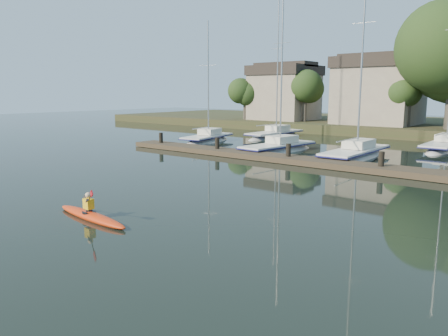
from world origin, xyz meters
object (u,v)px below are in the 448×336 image
Objects in this scene: sailboat_0 at (207,144)px; sailboat_6 at (445,152)px; sailboat_1 at (278,154)px; kayak at (91,214)px; sailboat_5 at (275,139)px; dock at (331,164)px; sailboat_2 at (355,161)px.

sailboat_0 is 0.76× the size of sailboat_6.
sailboat_1 reaches higher than sailboat_0.
sailboat_5 reaches higher than kayak.
sailboat_0 is (-12.78, 20.89, -0.36)m from kayak.
sailboat_5 is (2.64, 7.15, 0.01)m from sailboat_0.
sailboat_5 reaches higher than dock.
sailboat_2 is 14.22m from sailboat_5.
kayak is 15.68m from dock.
kayak is 24.50m from sailboat_0.
sailboat_0 is 7.62m from sailboat_5.
sailboat_1 is at bearing -174.61° from sailboat_2.
sailboat_5 is (-10.15, 28.04, -0.35)m from kayak.
dock is at bearing 86.95° from kayak.
sailboat_2 is 9.72m from sailboat_6.
sailboat_6 is (17.98, 8.07, 0.01)m from sailboat_0.
sailboat_2 is (5.85, 0.60, -0.00)m from sailboat_1.
sailboat_2 is (1.55, 19.95, -0.35)m from kayak.
sailboat_6 is (3.36, 13.39, -0.39)m from dock.
sailboat_1 reaches higher than dock.
sailboat_2 is at bearing -14.99° from sailboat_0.
sailboat_6 is at bearing 67.46° from sailboat_2.
sailboat_0 is at bearing 175.73° from sailboat_2.
kayak is 19.82m from sailboat_1.
sailboat_6 reaches higher than sailboat_0.
sailboat_1 is (8.48, -1.55, 0.01)m from sailboat_0.
dock is 2.46× the size of sailboat_1.
sailboat_1 reaches higher than kayak.
kayak is 0.27× the size of sailboat_6.
sailboat_2 is at bearing 89.25° from kayak.
sailboat_6 reaches higher than dock.
sailboat_5 is at bearing 113.58° from kayak.
sailboat_6 reaches higher than sailboat_5.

